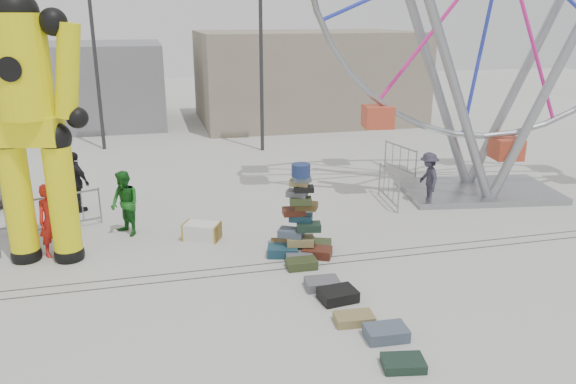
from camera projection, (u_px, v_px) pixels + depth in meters
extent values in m
plane|color=#9E9E99|center=(249.00, 285.00, 12.82)|extent=(90.00, 90.00, 0.00)
cube|color=#47443F|center=(244.00, 273.00, 13.37)|extent=(40.00, 0.04, 0.01)
cube|color=#47443F|center=(241.00, 266.00, 13.74)|extent=(40.00, 0.04, 0.01)
cube|color=gray|center=(306.00, 76.00, 32.18)|extent=(12.00, 8.00, 5.00)
cube|color=gray|center=(70.00, 84.00, 31.10)|extent=(10.00, 8.00, 4.40)
cylinder|color=#2D2D30|center=(261.00, 60.00, 24.32)|extent=(0.16, 0.16, 8.00)
cylinder|color=#2D2D30|center=(95.00, 60.00, 24.54)|extent=(0.16, 0.16, 8.00)
cube|color=#1A3F50|center=(283.00, 251.00, 14.33)|extent=(0.89, 0.72, 0.25)
cube|color=#502115|center=(317.00, 252.00, 14.27)|extent=(0.88, 0.78, 0.23)
cube|color=#4A3818|center=(285.00, 244.00, 14.80)|extent=(0.73, 0.54, 0.21)
cube|color=#344020|center=(318.00, 245.00, 14.73)|extent=(0.83, 0.72, 0.23)
cube|color=slate|center=(299.00, 257.00, 14.03)|extent=(0.73, 0.55, 0.19)
cube|color=black|center=(301.00, 242.00, 14.95)|extent=(0.76, 0.66, 0.21)
cube|color=olive|center=(300.00, 241.00, 14.37)|extent=(0.77, 0.61, 0.21)
cube|color=#4A596A|center=(291.00, 233.00, 14.35)|extent=(0.75, 0.68, 0.19)
cube|color=#1A3024|center=(309.00, 227.00, 14.21)|extent=(0.67, 0.52, 0.19)
cube|color=#1A3F50|center=(301.00, 217.00, 14.33)|extent=(0.68, 0.58, 0.17)
cube|color=#502115|center=(294.00, 211.00, 14.24)|extent=(0.59, 0.43, 0.17)
cube|color=#4A3818|center=(306.00, 206.00, 14.12)|extent=(0.64, 0.57, 0.17)
cube|color=#344020|center=(301.00, 201.00, 13.99)|extent=(0.61, 0.48, 0.16)
cube|color=slate|center=(297.00, 193.00, 14.07)|extent=(0.61, 0.56, 0.16)
cube|color=black|center=(304.00, 189.00, 13.94)|extent=(0.54, 0.41, 0.14)
cube|color=olive|center=(299.00, 183.00, 13.95)|extent=(0.55, 0.47, 0.14)
cube|color=#4A596A|center=(302.00, 179.00, 13.83)|extent=(0.49, 0.35, 0.12)
cylinder|color=navy|center=(301.00, 170.00, 13.80)|extent=(0.47, 0.47, 0.31)
sphere|color=black|center=(27.00, 254.00, 14.07)|extent=(0.74, 0.74, 0.74)
cylinder|color=yellow|center=(18.00, 201.00, 13.64)|extent=(0.68, 0.68, 3.11)
sphere|color=black|center=(9.00, 139.00, 13.17)|extent=(0.78, 0.78, 0.78)
sphere|color=black|center=(70.00, 254.00, 14.09)|extent=(0.74, 0.74, 0.74)
cylinder|color=yellow|center=(63.00, 201.00, 13.67)|extent=(0.68, 0.68, 3.11)
sphere|color=black|center=(55.00, 138.00, 13.20)|extent=(0.78, 0.78, 0.78)
cube|color=yellow|center=(31.00, 130.00, 13.12)|extent=(1.50, 1.06, 0.68)
cylinder|color=yellow|center=(22.00, 67.00, 12.68)|extent=(1.26, 1.26, 2.33)
sphere|color=black|center=(14.00, 13.00, 12.33)|extent=(1.07, 1.07, 1.07)
sphere|color=black|center=(53.00, 22.00, 12.41)|extent=(0.62, 0.62, 0.62)
cylinder|color=yellow|center=(68.00, 71.00, 12.74)|extent=(0.89, 0.67, 2.19)
sphere|color=black|center=(77.00, 118.00, 13.07)|extent=(0.51, 0.51, 0.51)
cube|color=gray|center=(478.00, 191.00, 19.30)|extent=(5.45, 3.76, 0.20)
cylinder|color=gray|center=(452.00, 78.00, 17.10)|extent=(3.52, 0.83, 8.19)
cylinder|color=gray|center=(553.00, 77.00, 17.39)|extent=(3.52, 0.83, 8.19)
cylinder|color=gray|center=(432.00, 72.00, 18.83)|extent=(3.52, 0.83, 8.19)
cylinder|color=gray|center=(524.00, 71.00, 19.11)|extent=(3.52, 0.83, 8.19)
cube|color=#BC4228|center=(482.00, 151.00, 18.87)|extent=(1.04, 1.04, 0.71)
cube|color=silver|center=(202.00, 231.00, 15.35)|extent=(1.11, 0.93, 0.45)
cube|color=#344020|center=(302.00, 264.00, 13.62)|extent=(0.74, 0.47, 0.22)
cube|color=slate|center=(322.00, 284.00, 12.63)|extent=(0.78, 0.58, 0.21)
cube|color=black|center=(338.00, 295.00, 12.08)|extent=(0.85, 0.68, 0.25)
cube|color=olive|center=(354.00, 319.00, 11.21)|extent=(0.81, 0.53, 0.18)
cube|color=#4A596A|center=(386.00, 333.00, 10.65)|extent=(0.83, 0.58, 0.24)
cube|color=#1A3024|center=(403.00, 363.00, 9.78)|extent=(0.81, 0.63, 0.17)
imported|color=red|center=(51.00, 220.00, 14.14)|extent=(0.82, 0.76, 1.88)
imported|color=#165B1A|center=(125.00, 204.00, 15.47)|extent=(1.07, 1.12, 1.82)
imported|color=black|center=(76.00, 182.00, 17.30)|extent=(1.13, 1.12, 1.91)
imported|color=#2B2937|center=(428.00, 178.00, 18.13)|extent=(0.74, 1.15, 1.69)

